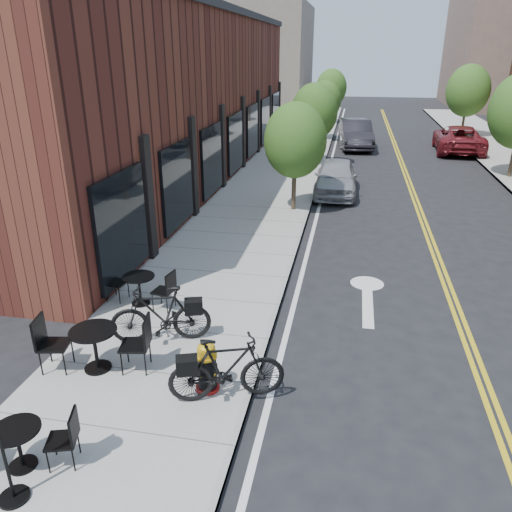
# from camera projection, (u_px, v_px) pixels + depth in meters

# --- Properties ---
(ground) EXTENTS (120.00, 120.00, 0.00)m
(ground) POSITION_uv_depth(u_px,v_px,m) (269.00, 344.00, 10.13)
(ground) COLOR black
(ground) RESTS_ON ground
(sidewalk_near) EXTENTS (4.00, 70.00, 0.12)m
(sidewalk_near) POSITION_uv_depth(u_px,v_px,m) (261.00, 201.00, 19.53)
(sidewalk_near) COLOR #9E9B93
(sidewalk_near) RESTS_ON ground
(building_near) EXTENTS (5.00, 28.00, 7.00)m
(building_near) POSITION_uv_depth(u_px,v_px,m) (180.00, 98.00, 22.63)
(building_near) COLOR #431B15
(building_near) RESTS_ON ground
(bg_building_left) EXTENTS (8.00, 14.00, 10.00)m
(bg_building_left) POSITION_uv_depth(u_px,v_px,m) (270.00, 56.00, 53.18)
(bg_building_left) COLOR #726656
(bg_building_left) RESTS_ON ground
(bg_building_right) EXTENTS (10.00, 16.00, 12.00)m
(bg_building_right) POSITION_uv_depth(u_px,v_px,m) (507.00, 45.00, 50.41)
(bg_building_right) COLOR brown
(bg_building_right) RESTS_ON ground
(tree_near_a) EXTENTS (2.20, 2.20, 3.81)m
(tree_near_a) POSITION_uv_depth(u_px,v_px,m) (295.00, 141.00, 17.41)
(tree_near_a) COLOR #382B1E
(tree_near_a) RESTS_ON sidewalk_near
(tree_near_b) EXTENTS (2.30, 2.30, 3.98)m
(tree_near_b) POSITION_uv_depth(u_px,v_px,m) (314.00, 112.00, 24.62)
(tree_near_b) COLOR #382B1E
(tree_near_b) RESTS_ON sidewalk_near
(tree_near_c) EXTENTS (2.10, 2.10, 3.67)m
(tree_near_c) POSITION_uv_depth(u_px,v_px,m) (325.00, 101.00, 31.95)
(tree_near_c) COLOR #382B1E
(tree_near_c) RESTS_ON sidewalk_near
(tree_near_d) EXTENTS (2.40, 2.40, 4.11)m
(tree_near_d) POSITION_uv_depth(u_px,v_px,m) (331.00, 88.00, 39.11)
(tree_near_d) COLOR #382B1E
(tree_near_d) RESTS_ON sidewalk_near
(tree_far_c) EXTENTS (2.80, 2.80, 4.62)m
(tree_far_c) POSITION_uv_depth(u_px,v_px,m) (468.00, 91.00, 32.87)
(tree_far_c) COLOR #382B1E
(tree_far_c) RESTS_ON sidewalk_far
(fire_hydrant) EXTENTS (0.54, 0.54, 0.95)m
(fire_hydrant) POSITION_uv_depth(u_px,v_px,m) (207.00, 367.00, 8.44)
(fire_hydrant) COLOR maroon
(fire_hydrant) RESTS_ON sidewalk_near
(bicycle_left) EXTENTS (2.05, 1.14, 1.19)m
(bicycle_left) POSITION_uv_depth(u_px,v_px,m) (161.00, 315.00, 9.80)
(bicycle_left) COLOR black
(bicycle_left) RESTS_ON sidewalk_near
(bicycle_right) EXTENTS (2.00, 1.15, 1.16)m
(bicycle_right) POSITION_uv_depth(u_px,v_px,m) (227.00, 369.00, 8.15)
(bicycle_right) COLOR black
(bicycle_right) RESTS_ON sidewalk_near
(bistro_set_a) EXTENTS (1.61, 0.84, 0.85)m
(bistro_set_a) POSITION_uv_depth(u_px,v_px,m) (18.00, 442.00, 6.84)
(bistro_set_a) COLOR black
(bistro_set_a) RESTS_ON sidewalk_near
(bistro_set_b) EXTENTS (2.00, 0.98, 1.05)m
(bistro_set_b) POSITION_uv_depth(u_px,v_px,m) (95.00, 344.00, 8.95)
(bistro_set_b) COLOR black
(bistro_set_b) RESTS_ON sidewalk_near
(bistro_set_c) EXTENTS (1.72, 0.84, 0.91)m
(bistro_set_c) POSITION_uv_depth(u_px,v_px,m) (139.00, 286.00, 11.32)
(bistro_set_c) COLOR black
(bistro_set_c) RESTS_ON sidewalk_near
(parked_car_a) EXTENTS (1.72, 4.19, 1.42)m
(parked_car_a) POSITION_uv_depth(u_px,v_px,m) (336.00, 177.00, 20.43)
(parked_car_a) COLOR #9B9DA3
(parked_car_a) RESTS_ON ground
(parked_car_b) EXTENTS (2.28, 5.14, 1.64)m
(parked_car_b) POSITION_uv_depth(u_px,v_px,m) (356.00, 134.00, 30.16)
(parked_car_b) COLOR black
(parked_car_b) RESTS_ON ground
(parked_car_c) EXTENTS (2.29, 4.94, 1.40)m
(parked_car_c) POSITION_uv_depth(u_px,v_px,m) (354.00, 133.00, 31.45)
(parked_car_c) COLOR #ABABB0
(parked_car_c) RESTS_ON ground
(parked_car_far) EXTENTS (2.87, 5.67, 1.54)m
(parked_car_far) POSITION_uv_depth(u_px,v_px,m) (459.00, 139.00, 28.94)
(parked_car_far) COLOR maroon
(parked_car_far) RESTS_ON ground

